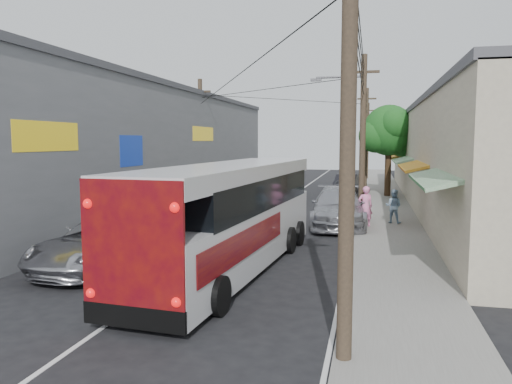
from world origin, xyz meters
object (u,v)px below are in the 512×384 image
at_px(coach_bus, 232,215).
at_px(parked_suv, 338,207).
at_px(jeepney, 104,243).
at_px(parked_car_mid, 344,189).
at_px(pedestrian_far, 393,206).
at_px(parked_car_far, 346,184).
at_px(pedestrian_near, 365,206).

xyz_separation_m(coach_bus, parked_suv, (2.74, 8.90, -0.83)).
bearing_deg(jeepney, parked_car_mid, 78.40).
bearing_deg(parked_car_mid, parked_suv, -83.81).
distance_m(parked_car_mid, pedestrian_far, 10.99).
distance_m(parked_car_far, pedestrian_far, 14.56).
relative_size(coach_bus, pedestrian_near, 6.27).
height_order(parked_car_far, pedestrian_near, pedestrian_near).
height_order(parked_car_mid, pedestrian_near, pedestrian_near).
distance_m(pedestrian_near, pedestrian_far, 1.85).
height_order(jeepney, parked_car_mid, jeepney).
distance_m(jeepney, pedestrian_far, 14.00).
bearing_deg(coach_bus, pedestrian_near, 69.08).
bearing_deg(parked_suv, coach_bus, -111.10).
relative_size(parked_suv, pedestrian_far, 3.80).
bearing_deg(parked_car_far, jeepney, -100.00).
xyz_separation_m(jeepney, parked_car_far, (6.45, 24.68, -0.04)).
bearing_deg(pedestrian_far, jeepney, 63.49).
bearing_deg(pedestrian_near, pedestrian_far, -152.00).
distance_m(jeepney, parked_suv, 11.81).
bearing_deg(parked_suv, parked_car_far, 87.26).
xyz_separation_m(coach_bus, pedestrian_far, (5.32, 9.65, -0.79)).
xyz_separation_m(parked_suv, pedestrian_far, (2.58, 0.75, 0.04)).
bearing_deg(parked_car_far, coach_bus, -91.11).
relative_size(coach_bus, jeepney, 2.07).
bearing_deg(pedestrian_far, parked_suv, 31.62).
bearing_deg(pedestrian_near, coach_bus, 47.30).
xyz_separation_m(parked_car_far, pedestrian_far, (2.91, -14.27, 0.18)).
distance_m(jeepney, parked_car_far, 25.51).
bearing_deg(pedestrian_far, parked_car_far, -63.03).
distance_m(coach_bus, pedestrian_near, 9.28).
relative_size(jeepney, parked_car_far, 1.24).
bearing_deg(coach_bus, parked_car_far, 89.00).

